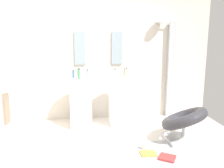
% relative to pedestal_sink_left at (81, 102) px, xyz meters
% --- Properties ---
extents(ground_plane, '(4.80, 3.60, 0.04)m').
position_rel_pedestal_sink_left_xyz_m(ground_plane, '(0.38, -1.13, -0.52)').
color(ground_plane, silver).
extents(rear_partition, '(4.80, 0.10, 2.60)m').
position_rel_pedestal_sink_left_xyz_m(rear_partition, '(0.38, 0.52, 0.80)').
color(rear_partition, beige).
rests_on(rear_partition, ground_plane).
extents(pedestal_sink_left, '(0.43, 0.43, 1.07)m').
position_rel_pedestal_sink_left_xyz_m(pedestal_sink_left, '(0.00, 0.00, 0.00)').
color(pedestal_sink_left, white).
rests_on(pedestal_sink_left, ground_plane).
extents(pedestal_sink_right, '(0.43, 0.43, 1.07)m').
position_rel_pedestal_sink_left_xyz_m(pedestal_sink_right, '(0.77, 0.00, 0.00)').
color(pedestal_sink_right, white).
rests_on(pedestal_sink_right, ground_plane).
extents(vanity_mirror_left, '(0.22, 0.03, 0.67)m').
position_rel_pedestal_sink_left_xyz_m(vanity_mirror_left, '(0.00, 0.45, 1.00)').
color(vanity_mirror_left, '#8C9EA8').
extents(vanity_mirror_right, '(0.22, 0.03, 0.67)m').
position_rel_pedestal_sink_left_xyz_m(vanity_mirror_right, '(0.77, 0.45, 1.00)').
color(vanity_mirror_right, '#8C9EA8').
extents(shower_column, '(0.49, 0.24, 2.05)m').
position_rel_pedestal_sink_left_xyz_m(shower_column, '(1.93, 0.40, 0.58)').
color(shower_column, '#B7BABF').
rests_on(shower_column, ground_plane).
extents(lounge_chair, '(1.10, 1.10, 0.65)m').
position_rel_pedestal_sink_left_xyz_m(lounge_chair, '(1.70, -0.90, -0.15)').
color(lounge_chair, '#B7BABF').
rests_on(lounge_chair, ground_plane).
extents(towel_rack, '(0.37, 0.22, 0.95)m').
position_rel_pedestal_sink_left_xyz_m(towel_rack, '(-1.17, -0.77, 0.13)').
color(towel_rack, '#B7BABF').
rests_on(towel_rack, ground_plane).
extents(area_rug, '(1.24, 0.83, 0.01)m').
position_rel_pedestal_sink_left_xyz_m(area_rug, '(0.91, -1.29, -0.50)').
color(area_rug, '#B2B2B7').
rests_on(area_rug, ground_plane).
extents(magazine_red, '(0.30, 0.29, 0.03)m').
position_rel_pedestal_sink_left_xyz_m(magazine_red, '(1.22, -1.45, -0.48)').
color(magazine_red, '#B73838').
rests_on(magazine_red, area_rug).
extents(magazine_ochre, '(0.23, 0.19, 0.02)m').
position_rel_pedestal_sink_left_xyz_m(magazine_ochre, '(0.99, -1.29, -0.48)').
color(magazine_ochre, gold).
rests_on(magazine_ochre, area_rug).
extents(coffee_mug, '(0.08, 0.08, 0.11)m').
position_rel_pedestal_sink_left_xyz_m(coffee_mug, '(0.98, -1.14, -0.44)').
color(coffee_mug, white).
rests_on(coffee_mug, area_rug).
extents(soap_bottle_grey, '(0.05, 0.05, 0.15)m').
position_rel_pedestal_sink_left_xyz_m(soap_bottle_grey, '(0.14, 0.04, 0.54)').
color(soap_bottle_grey, '#99999E').
rests_on(soap_bottle_grey, pedestal_sink_left).
extents(soap_bottle_amber, '(0.04, 0.04, 0.15)m').
position_rel_pedestal_sink_left_xyz_m(soap_bottle_amber, '(0.87, 0.08, 0.54)').
color(soap_bottle_amber, '#C68C38').
rests_on(soap_bottle_amber, pedestal_sink_right).
extents(soap_bottle_blue, '(0.05, 0.05, 0.15)m').
position_rel_pedestal_sink_left_xyz_m(soap_bottle_blue, '(-0.13, 0.03, 0.54)').
color(soap_bottle_blue, '#4C72B7').
rests_on(soap_bottle_blue, pedestal_sink_left).
extents(soap_bottle_white, '(0.06, 0.06, 0.19)m').
position_rel_pedestal_sink_left_xyz_m(soap_bottle_white, '(0.87, -0.07, 0.56)').
color(soap_bottle_white, white).
rests_on(soap_bottle_white, pedestal_sink_right).
extents(soap_bottle_green, '(0.06, 0.06, 0.20)m').
position_rel_pedestal_sink_left_xyz_m(soap_bottle_green, '(-0.02, -0.12, 0.56)').
color(soap_bottle_green, '#59996B').
rests_on(soap_bottle_green, pedestal_sink_left).
extents(soap_bottle_clear, '(0.05, 0.05, 0.18)m').
position_rel_pedestal_sink_left_xyz_m(soap_bottle_clear, '(0.66, -0.05, 0.55)').
color(soap_bottle_clear, silver).
rests_on(soap_bottle_clear, pedestal_sink_right).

